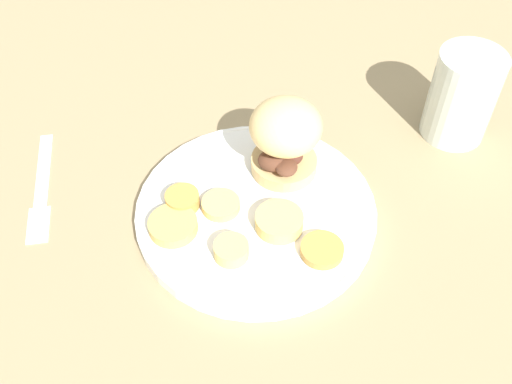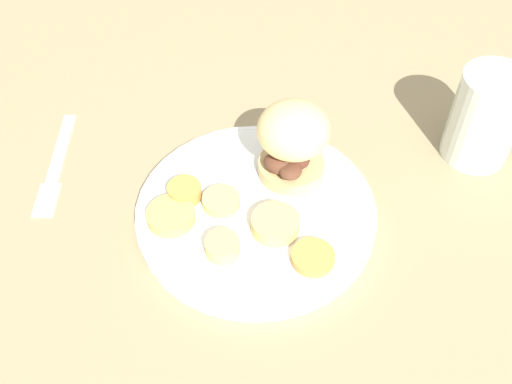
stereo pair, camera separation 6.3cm
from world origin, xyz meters
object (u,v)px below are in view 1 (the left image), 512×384
sandwich (284,138)px  drinking_glass (462,96)px  fork (42,187)px  dinner_plate (256,211)px

sandwich → drinking_glass: bearing=91.5°
sandwich → fork: sandwich is taller
dinner_plate → drinking_glass: (-0.05, 0.28, 0.05)m
drinking_glass → sandwich: bearing=-88.5°
dinner_plate → fork: 0.25m
sandwich → drinking_glass: 0.23m
dinner_plate → sandwich: 0.09m
dinner_plate → sandwich: bearing=132.3°
sandwich → fork: (-0.08, -0.27, -0.06)m
drinking_glass → fork: bearing=-98.3°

